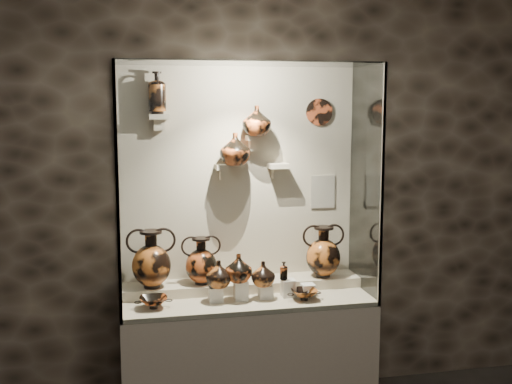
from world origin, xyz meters
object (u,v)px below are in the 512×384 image
jug_b (239,268)px  jug_c (263,274)px  amphora_right (323,251)px  jug_a (219,274)px  kylix_left (153,301)px  kylix_right (304,294)px  ovoid_vase_b (257,121)px  lekythos_small (284,270)px  lekythos_tall (157,90)px  amphora_mid (201,261)px  amphora_left (151,259)px  ovoid_vase_a (235,149)px

jug_b → jug_c: bearing=17.7°
amphora_right → jug_a: (-0.79, -0.20, -0.07)m
kylix_left → kylix_right: bearing=-9.1°
amphora_right → kylix_right: (-0.23, -0.29, -0.21)m
kylix_left → ovoid_vase_b: size_ratio=1.12×
amphora_right → kylix_left: (-1.22, -0.25, -0.21)m
kylix_left → lekythos_small: bearing=-3.8°
lekythos_small → lekythos_tall: size_ratio=0.45×
kylix_left → kylix_right: 1.00m
amphora_mid → jug_c: size_ratio=1.94×
jug_b → lekythos_tall: bearing=167.1°
jug_c → kylix_right: 0.31m
amphora_right → amphora_left: bearing=-158.6°
amphora_left → jug_b: size_ratio=2.09×
amphora_right → jug_a: 0.82m
jug_a → lekythos_small: bearing=-21.3°
amphora_left → kylix_left: amphora_left is taller
amphora_left → kylix_left: bearing=-104.5°
amphora_right → lekythos_tall: 1.62m
amphora_left → lekythos_small: bearing=-25.7°
amphora_left → lekythos_small: 0.90m
amphora_left → jug_c: 0.76m
amphora_left → ovoid_vase_a: bearing=-8.4°
amphora_right → lekythos_tall: (-1.15, 0.08, 1.14)m
amphora_left → ovoid_vase_b: ovoid_vase_b is taller
jug_a → ovoid_vase_a: size_ratio=0.81×
amphora_right → jug_b: size_ratio=1.95×
kylix_left → kylix_right: (1.00, -0.04, -0.00)m
jug_c → lekythos_small: bearing=-1.5°
amphora_left → kylix_right: amphora_left is taller
jug_a → kylix_left: 0.46m
kylix_left → lekythos_tall: bearing=70.7°
jug_c → ovoid_vase_a: bearing=115.5°
jug_a → jug_c: jug_a is taller
lekythos_tall → amphora_right: bearing=-20.9°
kylix_right → ovoid_vase_a: (-0.41, 0.33, 0.95)m
kylix_right → amphora_mid: bearing=175.8°
amphora_right → lekythos_tall: bearing=-163.2°
jug_a → kylix_left: jug_a is taller
lekythos_small → ovoid_vase_a: ovoid_vase_a is taller
jug_b → jug_c: jug_b is taller
amphora_left → jug_b: 0.60m
amphora_right → jug_b: amphora_right is taller
lekythos_small → kylix_right: lekythos_small is taller
amphora_mid → ovoid_vase_a: size_ratio=1.48×
amphora_mid → lekythos_small: size_ratio=2.27×
jug_a → ovoid_vase_a: bearing=35.2°
kylix_right → ovoid_vase_a: size_ratio=1.00×
ovoid_vase_a → kylix_left: bearing=-160.9°
amphora_left → jug_a: amphora_left is taller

